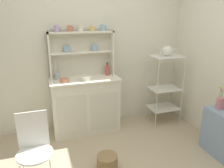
{
  "coord_description": "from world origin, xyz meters",
  "views": [
    {
      "loc": [
        -0.71,
        -1.76,
        1.79
      ],
      "look_at": [
        0.24,
        1.12,
        0.81
      ],
      "focal_mm": 35.52,
      "sensor_mm": 36.0,
      "label": 1
    }
  ],
  "objects_px": {
    "hutch_cabinet": "(86,104)",
    "porcelain_teapot": "(167,51)",
    "bowl_mixing_large": "(65,80)",
    "flower_vase": "(220,102)",
    "cup_lilac_0": "(57,29)",
    "side_shelf_blue": "(223,133)",
    "wire_chair": "(34,145)",
    "hutch_shelf_unit": "(81,50)",
    "jam_bottle": "(107,70)",
    "bakers_rack": "(165,84)",
    "utensil_jar": "(58,76)",
    "floor_basket": "(107,162)"
  },
  "relations": [
    {
      "from": "hutch_cabinet",
      "to": "porcelain_teapot",
      "type": "bearing_deg",
      "value": -5.44
    },
    {
      "from": "bowl_mixing_large",
      "to": "flower_vase",
      "type": "relative_size",
      "value": 0.43
    },
    {
      "from": "hutch_cabinet",
      "to": "cup_lilac_0",
      "type": "height_order",
      "value": "cup_lilac_0"
    },
    {
      "from": "porcelain_teapot",
      "to": "hutch_cabinet",
      "type": "bearing_deg",
      "value": 174.56
    },
    {
      "from": "side_shelf_blue",
      "to": "wire_chair",
      "type": "relative_size",
      "value": 0.71
    },
    {
      "from": "hutch_shelf_unit",
      "to": "wire_chair",
      "type": "xyz_separation_m",
      "value": [
        -0.74,
        -1.21,
        -0.73
      ]
    },
    {
      "from": "wire_chair",
      "to": "flower_vase",
      "type": "height_order",
      "value": "flower_vase"
    },
    {
      "from": "jam_bottle",
      "to": "porcelain_teapot",
      "type": "relative_size",
      "value": 0.81
    },
    {
      "from": "cup_lilac_0",
      "to": "bowl_mixing_large",
      "type": "relative_size",
      "value": 0.69
    },
    {
      "from": "cup_lilac_0",
      "to": "bakers_rack",
      "type": "bearing_deg",
      "value": -8.53
    },
    {
      "from": "hutch_cabinet",
      "to": "utensil_jar",
      "type": "xyz_separation_m",
      "value": [
        -0.38,
        0.08,
        0.47
      ]
    },
    {
      "from": "jam_bottle",
      "to": "floor_basket",
      "type": "bearing_deg",
      "value": -107.31
    },
    {
      "from": "floor_basket",
      "to": "porcelain_teapot",
      "type": "relative_size",
      "value": 1.01
    },
    {
      "from": "bowl_mixing_large",
      "to": "utensil_jar",
      "type": "height_order",
      "value": "utensil_jar"
    },
    {
      "from": "utensil_jar",
      "to": "floor_basket",
      "type": "bearing_deg",
      "value": -67.99
    },
    {
      "from": "hutch_cabinet",
      "to": "wire_chair",
      "type": "xyz_separation_m",
      "value": [
        -0.74,
        -1.05,
        0.08
      ]
    },
    {
      "from": "flower_vase",
      "to": "hutch_cabinet",
      "type": "bearing_deg",
      "value": 145.71
    },
    {
      "from": "porcelain_teapot",
      "to": "flower_vase",
      "type": "xyz_separation_m",
      "value": [
        0.25,
        -0.93,
        -0.53
      ]
    },
    {
      "from": "hutch_shelf_unit",
      "to": "porcelain_teapot",
      "type": "xyz_separation_m",
      "value": [
        1.3,
        -0.29,
        -0.03
      ]
    },
    {
      "from": "hutch_shelf_unit",
      "to": "bowl_mixing_large",
      "type": "bearing_deg",
      "value": -141.83
    },
    {
      "from": "side_shelf_blue",
      "to": "bowl_mixing_large",
      "type": "relative_size",
      "value": 4.6
    },
    {
      "from": "floor_basket",
      "to": "flower_vase",
      "type": "xyz_separation_m",
      "value": [
        1.5,
        -0.07,
        0.61
      ]
    },
    {
      "from": "hutch_cabinet",
      "to": "bakers_rack",
      "type": "relative_size",
      "value": 0.91
    },
    {
      "from": "floor_basket",
      "to": "flower_vase",
      "type": "relative_size",
      "value": 0.82
    },
    {
      "from": "flower_vase",
      "to": "bowl_mixing_large",
      "type": "bearing_deg",
      "value": 152.01
    },
    {
      "from": "side_shelf_blue",
      "to": "wire_chair",
      "type": "xyz_separation_m",
      "value": [
        -2.29,
        0.13,
        0.22
      ]
    },
    {
      "from": "hutch_cabinet",
      "to": "jam_bottle",
      "type": "height_order",
      "value": "jam_bottle"
    },
    {
      "from": "hutch_cabinet",
      "to": "jam_bottle",
      "type": "distance_m",
      "value": 0.63
    },
    {
      "from": "utensil_jar",
      "to": "flower_vase",
      "type": "bearing_deg",
      "value": -30.46
    },
    {
      "from": "jam_bottle",
      "to": "utensil_jar",
      "type": "bearing_deg",
      "value": -179.43
    },
    {
      "from": "floor_basket",
      "to": "hutch_cabinet",
      "type": "bearing_deg",
      "value": 92.8
    },
    {
      "from": "wire_chair",
      "to": "porcelain_teapot",
      "type": "relative_size",
      "value": 3.43
    },
    {
      "from": "hutch_shelf_unit",
      "to": "cup_lilac_0",
      "type": "bearing_deg",
      "value": -173.12
    },
    {
      "from": "floor_basket",
      "to": "bowl_mixing_large",
      "type": "xyz_separation_m",
      "value": [
        -0.35,
        0.91,
        0.79
      ]
    },
    {
      "from": "bakers_rack",
      "to": "flower_vase",
      "type": "relative_size",
      "value": 3.75
    },
    {
      "from": "bowl_mixing_large",
      "to": "jam_bottle",
      "type": "relative_size",
      "value": 0.65
    },
    {
      "from": "side_shelf_blue",
      "to": "cup_lilac_0",
      "type": "distance_m",
      "value": 2.63
    },
    {
      "from": "hutch_cabinet",
      "to": "jam_bottle",
      "type": "relative_size",
      "value": 5.11
    },
    {
      "from": "bakers_rack",
      "to": "utensil_jar",
      "type": "distance_m",
      "value": 1.71
    },
    {
      "from": "wire_chair",
      "to": "hutch_cabinet",
      "type": "bearing_deg",
      "value": 58.66
    },
    {
      "from": "wire_chair",
      "to": "floor_basket",
      "type": "xyz_separation_m",
      "value": [
        0.79,
        0.07,
        -0.43
      ]
    },
    {
      "from": "side_shelf_blue",
      "to": "jam_bottle",
      "type": "height_order",
      "value": "jam_bottle"
    },
    {
      "from": "cup_lilac_0",
      "to": "utensil_jar",
      "type": "relative_size",
      "value": 0.35
    },
    {
      "from": "side_shelf_blue",
      "to": "wire_chair",
      "type": "distance_m",
      "value": 2.31
    },
    {
      "from": "bowl_mixing_large",
      "to": "porcelain_teapot",
      "type": "xyz_separation_m",
      "value": [
        1.6,
        -0.05,
        0.34
      ]
    },
    {
      "from": "bakers_rack",
      "to": "side_shelf_blue",
      "type": "height_order",
      "value": "bakers_rack"
    },
    {
      "from": "hutch_shelf_unit",
      "to": "cup_lilac_0",
      "type": "relative_size",
      "value": 10.73
    },
    {
      "from": "flower_vase",
      "to": "cup_lilac_0",
      "type": "bearing_deg",
      "value": 148.04
    },
    {
      "from": "floor_basket",
      "to": "jam_bottle",
      "type": "distance_m",
      "value": 1.41
    },
    {
      "from": "hutch_shelf_unit",
      "to": "wire_chair",
      "type": "distance_m",
      "value": 1.6
    }
  ]
}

